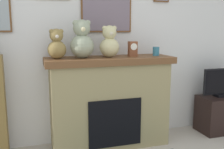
{
  "coord_description": "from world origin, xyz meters",
  "views": [
    {
      "loc": [
        -0.76,
        -1.37,
        1.5
      ],
      "look_at": [
        0.18,
        1.69,
        0.93
      ],
      "focal_mm": 41.37,
      "sensor_mm": 36.0,
      "label": 1
    }
  ],
  "objects": [
    {
      "name": "teddy_bear_tan",
      "position": [
        -0.2,
        1.67,
        1.36
      ],
      "size": [
        0.28,
        0.28,
        0.46
      ],
      "color": "gray",
      "rests_on": "fireplace"
    },
    {
      "name": "tv_stand",
      "position": [
        1.84,
        1.64,
        0.26
      ],
      "size": [
        0.63,
        0.4,
        0.53
      ],
      "primitive_type": "cube",
      "color": "black",
      "rests_on": "ground_plane"
    },
    {
      "name": "candle_jar",
      "position": [
        0.78,
        1.67,
        1.21
      ],
      "size": [
        0.09,
        0.09,
        0.11
      ],
      "primitive_type": "cylinder",
      "color": "teal",
      "rests_on": "fireplace"
    },
    {
      "name": "fireplace",
      "position": [
        0.15,
        1.69,
        0.58
      ],
      "size": [
        1.59,
        0.55,
        1.16
      ],
      "color": "#938359",
      "rests_on": "ground_plane"
    },
    {
      "name": "television",
      "position": [
        1.84,
        1.64,
        0.73
      ],
      "size": [
        0.62,
        0.14,
        0.42
      ],
      "color": "black",
      "rests_on": "tv_stand"
    },
    {
      "name": "back_wall",
      "position": [
        -0.0,
        2.0,
        1.31
      ],
      "size": [
        5.2,
        0.15,
        2.6
      ],
      "color": "silver",
      "rests_on": "ground_plane"
    },
    {
      "name": "mantel_clock",
      "position": [
        0.45,
        1.67,
        1.25
      ],
      "size": [
        0.11,
        0.08,
        0.19
      ],
      "color": "brown",
      "rests_on": "fireplace"
    },
    {
      "name": "teddy_bear_cream",
      "position": [
        0.14,
        1.67,
        1.33
      ],
      "size": [
        0.24,
        0.24,
        0.39
      ],
      "color": "#C8BE8A",
      "rests_on": "fireplace"
    },
    {
      "name": "teddy_bear_grey",
      "position": [
        -0.49,
        1.67,
        1.31
      ],
      "size": [
        0.22,
        0.22,
        0.35
      ],
      "color": "olive",
      "rests_on": "fireplace"
    }
  ]
}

